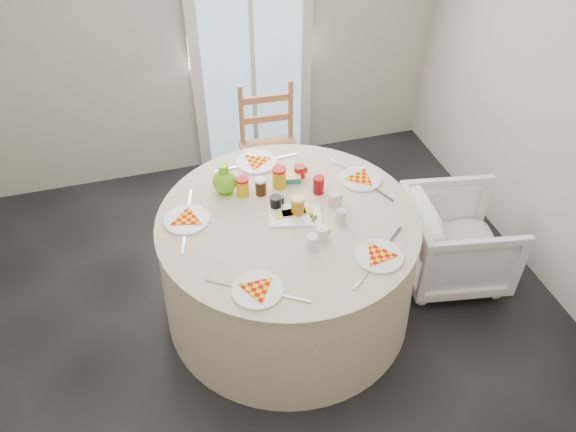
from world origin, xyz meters
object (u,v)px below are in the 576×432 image
object	(u,v)px
wooden_chair	(272,156)
green_pitcher	(225,181)
armchair	(458,232)
table	(288,266)

from	to	relation	value
wooden_chair	green_pitcher	size ratio (longest dim) A/B	5.11
wooden_chair	green_pitcher	world-z (taller)	wooden_chair
wooden_chair	armchair	world-z (taller)	wooden_chair
wooden_chair	green_pitcher	bearing A→B (deg)	-120.40
armchair	green_pitcher	xyz separation A→B (m)	(-1.51, 0.39, 0.48)
armchair	green_pitcher	size ratio (longest dim) A/B	3.54
table	armchair	xyz separation A→B (m)	(1.20, -0.03, 0.02)
wooden_chair	armchair	bearing A→B (deg)	-44.68
table	green_pitcher	size ratio (longest dim) A/B	8.24
wooden_chair	table	bearing A→B (deg)	-96.39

